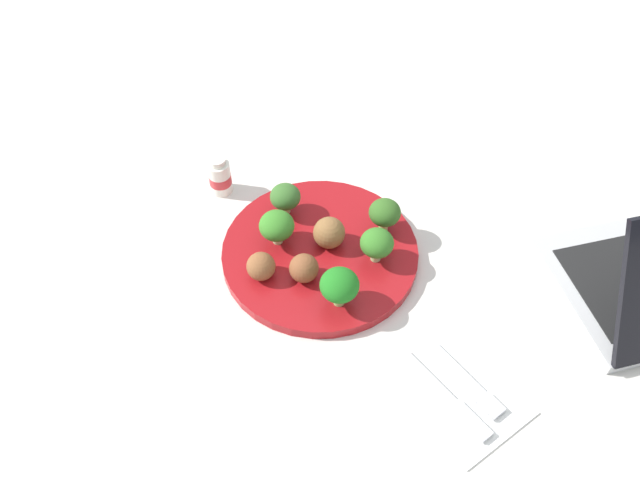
{
  "coord_description": "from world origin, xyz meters",
  "views": [
    {
      "loc": [
        0.45,
        -0.39,
        0.73
      ],
      "look_at": [
        0.0,
        0.0,
        0.04
      ],
      "focal_mm": 36.68,
      "sensor_mm": 36.0,
      "label": 1
    }
  ],
  "objects_px": {
    "plate": "(320,253)",
    "broccoli_floret_mid_left": "(277,226)",
    "napkin": "(454,387)",
    "broccoli_floret_back_right": "(385,213)",
    "broccoli_floret_back_left": "(377,243)",
    "fork": "(470,382)",
    "broccoli_floret_front_right": "(339,286)",
    "meatball_mid_left": "(261,266)",
    "yogurt_bottle": "(220,177)",
    "broccoli_floret_mid_right": "(285,197)",
    "knife": "(448,397)",
    "meatball_far_rim": "(304,268)",
    "meatball_center": "(329,233)"
  },
  "relations": [
    {
      "from": "broccoli_floret_mid_right",
      "to": "napkin",
      "type": "height_order",
      "value": "broccoli_floret_mid_right"
    },
    {
      "from": "meatball_far_rim",
      "to": "knife",
      "type": "height_order",
      "value": "meatball_far_rim"
    },
    {
      "from": "broccoli_floret_back_left",
      "to": "fork",
      "type": "xyz_separation_m",
      "value": [
        0.21,
        -0.04,
        -0.04
      ]
    },
    {
      "from": "broccoli_floret_back_left",
      "to": "broccoli_floret_mid_left",
      "type": "distance_m",
      "value": 0.14
    },
    {
      "from": "plate",
      "to": "broccoli_floret_front_right",
      "type": "relative_size",
      "value": 4.74
    },
    {
      "from": "meatball_mid_left",
      "to": "broccoli_floret_back_left",
      "type": "bearing_deg",
      "value": 59.88
    },
    {
      "from": "broccoli_floret_mid_right",
      "to": "broccoli_floret_back_right",
      "type": "bearing_deg",
      "value": 35.59
    },
    {
      "from": "broccoli_floret_mid_left",
      "to": "napkin",
      "type": "bearing_deg",
      "value": 4.27
    },
    {
      "from": "plate",
      "to": "meatball_far_rim",
      "type": "distance_m",
      "value": 0.06
    },
    {
      "from": "broccoli_floret_back_right",
      "to": "broccoli_floret_mid_right",
      "type": "xyz_separation_m",
      "value": [
        -0.12,
        -0.09,
        -0.0
      ]
    },
    {
      "from": "napkin",
      "to": "broccoli_floret_back_right",
      "type": "bearing_deg",
      "value": 155.48
    },
    {
      "from": "broccoli_floret_mid_left",
      "to": "meatball_far_rim",
      "type": "relative_size",
      "value": 1.33
    },
    {
      "from": "broccoli_floret_front_right",
      "to": "broccoli_floret_mid_right",
      "type": "xyz_separation_m",
      "value": [
        -0.17,
        0.05,
        -0.01
      ]
    },
    {
      "from": "broccoli_floret_front_right",
      "to": "meatball_mid_left",
      "type": "bearing_deg",
      "value": -154.07
    },
    {
      "from": "broccoli_floret_mid_left",
      "to": "meatball_center",
      "type": "bearing_deg",
      "value": 46.05
    },
    {
      "from": "broccoli_floret_front_right",
      "to": "broccoli_floret_mid_left",
      "type": "relative_size",
      "value": 1.1
    },
    {
      "from": "broccoli_floret_front_right",
      "to": "meatball_center",
      "type": "distance_m",
      "value": 0.1
    },
    {
      "from": "broccoli_floret_back_right",
      "to": "meatball_center",
      "type": "bearing_deg",
      "value": -111.31
    },
    {
      "from": "meatball_mid_left",
      "to": "knife",
      "type": "xyz_separation_m",
      "value": [
        0.29,
        0.06,
        -0.03
      ]
    },
    {
      "from": "meatball_mid_left",
      "to": "yogurt_bottle",
      "type": "distance_m",
      "value": 0.2
    },
    {
      "from": "meatball_mid_left",
      "to": "fork",
      "type": "relative_size",
      "value": 0.33
    },
    {
      "from": "knife",
      "to": "napkin",
      "type": "bearing_deg",
      "value": 107.23
    },
    {
      "from": "broccoli_floret_mid_left",
      "to": "meatball_center",
      "type": "height_order",
      "value": "broccoli_floret_mid_left"
    },
    {
      "from": "plate",
      "to": "knife",
      "type": "xyz_separation_m",
      "value": [
        0.27,
        -0.03,
        -0.0
      ]
    },
    {
      "from": "meatball_far_rim",
      "to": "meatball_center",
      "type": "height_order",
      "value": "meatball_center"
    },
    {
      "from": "broccoli_floret_front_right",
      "to": "napkin",
      "type": "height_order",
      "value": "broccoli_floret_front_right"
    },
    {
      "from": "plate",
      "to": "meatball_far_rim",
      "type": "height_order",
      "value": "meatball_far_rim"
    },
    {
      "from": "fork",
      "to": "yogurt_bottle",
      "type": "distance_m",
      "value": 0.48
    },
    {
      "from": "broccoli_floret_back_right",
      "to": "napkin",
      "type": "xyz_separation_m",
      "value": [
        0.24,
        -0.11,
        -0.05
      ]
    },
    {
      "from": "broccoli_floret_back_left",
      "to": "yogurt_bottle",
      "type": "xyz_separation_m",
      "value": [
        -0.27,
        -0.08,
        -0.02
      ]
    },
    {
      "from": "meatball_mid_left",
      "to": "meatball_far_rim",
      "type": "bearing_deg",
      "value": 45.86
    },
    {
      "from": "meatball_mid_left",
      "to": "knife",
      "type": "distance_m",
      "value": 0.3
    },
    {
      "from": "broccoli_floret_mid_left",
      "to": "fork",
      "type": "relative_size",
      "value": 0.44
    },
    {
      "from": "broccoli_floret_mid_right",
      "to": "fork",
      "type": "distance_m",
      "value": 0.37
    },
    {
      "from": "plate",
      "to": "meatball_center",
      "type": "distance_m",
      "value": 0.04
    },
    {
      "from": "broccoli_floret_mid_left",
      "to": "meatball_far_rim",
      "type": "bearing_deg",
      "value": -9.93
    },
    {
      "from": "broccoli_floret_back_right",
      "to": "napkin",
      "type": "distance_m",
      "value": 0.26
    },
    {
      "from": "yogurt_bottle",
      "to": "broccoli_floret_mid_right",
      "type": "bearing_deg",
      "value": 18.55
    },
    {
      "from": "plate",
      "to": "broccoli_floret_mid_left",
      "type": "height_order",
      "value": "broccoli_floret_mid_left"
    },
    {
      "from": "meatball_center",
      "to": "meatball_far_rim",
      "type": "bearing_deg",
      "value": -70.48
    },
    {
      "from": "broccoli_floret_mid_left",
      "to": "meatball_center",
      "type": "relative_size",
      "value": 1.18
    },
    {
      "from": "meatball_far_rim",
      "to": "fork",
      "type": "distance_m",
      "value": 0.26
    },
    {
      "from": "broccoli_floret_back_left",
      "to": "knife",
      "type": "height_order",
      "value": "broccoli_floret_back_left"
    },
    {
      "from": "broccoli_floret_mid_right",
      "to": "meatball_center",
      "type": "height_order",
      "value": "broccoli_floret_mid_right"
    },
    {
      "from": "plate",
      "to": "yogurt_bottle",
      "type": "bearing_deg",
      "value": -171.83
    },
    {
      "from": "broccoli_floret_mid_left",
      "to": "plate",
      "type": "bearing_deg",
      "value": 35.58
    },
    {
      "from": "meatball_far_rim",
      "to": "meatball_center",
      "type": "relative_size",
      "value": 0.89
    },
    {
      "from": "meatball_mid_left",
      "to": "knife",
      "type": "bearing_deg",
      "value": 11.81
    },
    {
      "from": "meatball_center",
      "to": "yogurt_bottle",
      "type": "bearing_deg",
      "value": -167.24
    },
    {
      "from": "meatball_far_rim",
      "to": "yogurt_bottle",
      "type": "xyz_separation_m",
      "value": [
        -0.23,
        0.02,
        -0.01
      ]
    }
  ]
}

